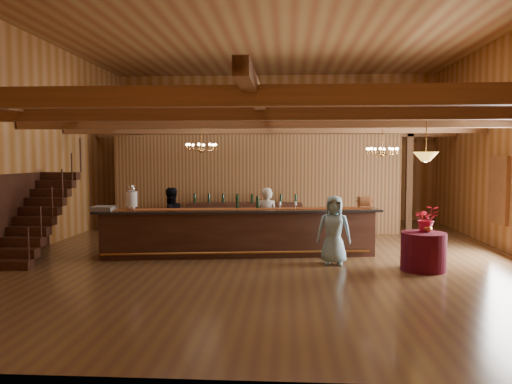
# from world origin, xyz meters

# --- Properties ---
(floor) EXTENTS (14.00, 14.00, 0.00)m
(floor) POSITION_xyz_m (0.00, 0.00, 0.00)
(floor) COLOR brown
(floor) RESTS_ON ground
(ceiling) EXTENTS (14.00, 14.00, 0.00)m
(ceiling) POSITION_xyz_m (0.00, 0.00, 5.50)
(ceiling) COLOR #9F7841
(ceiling) RESTS_ON wall_back
(wall_back) EXTENTS (12.00, 0.10, 5.50)m
(wall_back) POSITION_xyz_m (0.00, 7.00, 2.75)
(wall_back) COLOR #B07A49
(wall_back) RESTS_ON floor
(wall_front) EXTENTS (12.00, 0.10, 5.50)m
(wall_front) POSITION_xyz_m (0.00, -7.00, 2.75)
(wall_front) COLOR #B07A49
(wall_front) RESTS_ON floor
(wall_left) EXTENTS (0.10, 14.00, 5.50)m
(wall_left) POSITION_xyz_m (-6.00, 0.00, 2.75)
(wall_left) COLOR #B07A49
(wall_left) RESTS_ON floor
(beam_grid) EXTENTS (11.90, 13.90, 0.39)m
(beam_grid) POSITION_xyz_m (0.00, 0.51, 3.24)
(beam_grid) COLOR #9C5E39
(beam_grid) RESTS_ON wall_left
(support_posts) EXTENTS (9.20, 10.20, 3.20)m
(support_posts) POSITION_xyz_m (0.00, -0.50, 1.60)
(support_posts) COLOR #9C5E39
(support_posts) RESTS_ON floor
(partition_wall) EXTENTS (9.00, 0.18, 3.10)m
(partition_wall) POSITION_xyz_m (-0.50, 3.50, 1.55)
(partition_wall) COLOR olive
(partition_wall) RESTS_ON floor
(window_right_back) EXTENTS (0.12, 1.05, 1.75)m
(window_right_back) POSITION_xyz_m (5.95, 1.00, 1.55)
(window_right_back) COLOR white
(window_right_back) RESTS_ON wall_right
(staircase) EXTENTS (1.00, 2.80, 2.00)m
(staircase) POSITION_xyz_m (-5.45, -0.74, 1.00)
(staircase) COLOR #3D2417
(staircase) RESTS_ON floor
(backroom_boxes) EXTENTS (4.10, 0.60, 1.10)m
(backroom_boxes) POSITION_xyz_m (-0.29, 5.50, 0.53)
(backroom_boxes) COLOR #3D2417
(backroom_boxes) RESTS_ON floor
(tasting_bar) EXTENTS (6.88, 1.75, 1.15)m
(tasting_bar) POSITION_xyz_m (-0.66, -0.26, 0.58)
(tasting_bar) COLOR #3D2417
(tasting_bar) RESTS_ON floor
(beverage_dispenser) EXTENTS (0.26, 0.26, 0.60)m
(beverage_dispenser) POSITION_xyz_m (-3.20, -0.55, 1.43)
(beverage_dispenser) COLOR silver
(beverage_dispenser) RESTS_ON tasting_bar
(glass_rack_tray) EXTENTS (0.50, 0.50, 0.10)m
(glass_rack_tray) POSITION_xyz_m (-3.82, -0.74, 1.19)
(glass_rack_tray) COLOR gray
(glass_rack_tray) RESTS_ON tasting_bar
(raffle_drum) EXTENTS (0.34, 0.24, 0.30)m
(raffle_drum) POSITION_xyz_m (2.38, 0.09, 1.31)
(raffle_drum) COLOR #96542F
(raffle_drum) RESTS_ON tasting_bar
(bar_bottle_0) EXTENTS (0.07, 0.07, 0.30)m
(bar_bottle_0) POSITION_xyz_m (-0.72, -0.14, 1.29)
(bar_bottle_0) COLOR black
(bar_bottle_0) RESTS_ON tasting_bar
(bar_bottle_1) EXTENTS (0.07, 0.07, 0.30)m
(bar_bottle_1) POSITION_xyz_m (-0.23, -0.07, 1.29)
(bar_bottle_1) COLOR black
(bar_bottle_1) RESTS_ON tasting_bar
(backbar_shelf) EXTENTS (3.52, 0.61, 0.99)m
(backbar_shelf) POSITION_xyz_m (-0.80, 3.02, 0.49)
(backbar_shelf) COLOR #3D2417
(backbar_shelf) RESTS_ON floor
(round_table) EXTENTS (0.93, 0.93, 0.81)m
(round_table) POSITION_xyz_m (3.37, -1.57, 0.40)
(round_table) COLOR #52081B
(round_table) RESTS_ON floor
(chandelier_left) EXTENTS (0.80, 0.80, 0.69)m
(chandelier_left) POSITION_xyz_m (-1.78, 0.94, 2.67)
(chandelier_left) COLOR #AE7636
(chandelier_left) RESTS_ON beam_grid
(chandelier_right) EXTENTS (0.80, 0.80, 0.80)m
(chandelier_right) POSITION_xyz_m (2.93, 0.86, 2.56)
(chandelier_right) COLOR #AE7636
(chandelier_right) RESTS_ON beam_grid
(pendant_lamp) EXTENTS (0.52, 0.52, 0.90)m
(pendant_lamp) POSITION_xyz_m (3.37, -1.57, 2.40)
(pendant_lamp) COLOR #AE7636
(pendant_lamp) RESTS_ON beam_grid
(bartender) EXTENTS (0.61, 0.42, 1.63)m
(bartender) POSITION_xyz_m (-0.03, 0.44, 0.81)
(bartender) COLOR white
(bartender) RESTS_ON floor
(staff_second) EXTENTS (0.99, 0.97, 1.61)m
(staff_second) POSITION_xyz_m (-2.52, 0.44, 0.81)
(staff_second) COLOR black
(staff_second) RESTS_ON floor
(guest) EXTENTS (0.81, 0.59, 1.54)m
(guest) POSITION_xyz_m (1.53, -1.07, 0.77)
(guest) COLOR #87B5C5
(guest) RESTS_ON floor
(floor_plant) EXTENTS (0.68, 0.57, 1.14)m
(floor_plant) POSITION_xyz_m (1.43, 3.68, 0.57)
(floor_plant) COLOR #265119
(floor_plant) RESTS_ON floor
(table_flowers) EXTENTS (0.51, 0.44, 0.56)m
(table_flowers) POSITION_xyz_m (3.46, -1.43, 1.09)
(table_flowers) COLOR red
(table_flowers) RESTS_ON round_table
(table_vase) EXTENTS (0.19, 0.19, 0.34)m
(table_vase) POSITION_xyz_m (3.45, -1.50, 0.97)
(table_vase) COLOR #AE7636
(table_vase) RESTS_ON round_table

